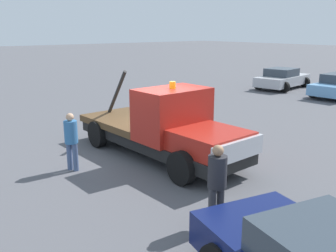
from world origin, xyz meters
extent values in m
plane|color=#545459|center=(0.00, 0.00, 0.00)|extent=(160.00, 160.00, 0.00)
cube|color=black|center=(0.00, 0.00, 0.53)|extent=(6.22, 2.04, 0.35)
cube|color=#B22319|center=(2.22, 0.07, 0.98)|extent=(1.78, 1.81, 0.55)
cube|color=silver|center=(3.13, 0.09, 0.95)|extent=(0.17, 1.86, 0.50)
cube|color=#B22319|center=(0.68, 0.02, 1.45)|extent=(1.42, 2.10, 1.49)
cube|color=brown|center=(-1.54, -0.05, 0.81)|extent=(3.14, 2.15, 0.22)
cylinder|color=black|center=(-2.24, -0.07, 1.70)|extent=(1.19, 0.16, 1.63)
cylinder|color=orange|center=(0.68, 0.02, 2.29)|extent=(0.18, 0.18, 0.20)
cylinder|color=black|center=(2.10, 1.04, 0.44)|extent=(0.88, 0.26, 0.88)
cylinder|color=black|center=(2.16, -0.92, 0.44)|extent=(0.88, 0.26, 0.88)
cylinder|color=black|center=(-2.03, 0.92, 0.44)|extent=(0.88, 0.26, 0.88)
cylinder|color=black|center=(-1.98, -1.04, 0.44)|extent=(0.88, 0.26, 0.88)
cylinder|color=black|center=(5.83, -1.24, 0.34)|extent=(0.68, 0.22, 0.68)
cylinder|color=#38383D|center=(4.12, -1.80, 0.41)|extent=(0.15, 0.15, 0.82)
cylinder|color=#38383D|center=(4.15, -1.60, 0.41)|extent=(0.15, 0.15, 0.82)
cylinder|color=#28282D|center=(4.14, -1.70, 1.14)|extent=(0.38, 0.38, 0.65)
sphere|color=#A87A56|center=(4.14, -1.70, 1.58)|extent=(0.22, 0.22, 0.22)
cylinder|color=#475B84|center=(-0.59, -2.67, 0.40)|extent=(0.15, 0.15, 0.79)
cylinder|color=#475B84|center=(-0.41, -2.57, 0.40)|extent=(0.15, 0.15, 0.79)
cylinder|color=teal|center=(-0.50, -2.62, 1.11)|extent=(0.36, 0.36, 0.63)
sphere|color=tan|center=(-0.50, -2.62, 1.53)|extent=(0.21, 0.21, 0.21)
cube|color=#B7B7BC|center=(-5.57, 14.65, 0.54)|extent=(2.50, 4.66, 0.60)
cube|color=#333D47|center=(-5.54, 14.43, 1.09)|extent=(1.90, 2.08, 0.50)
cylinder|color=black|center=(-6.67, 16.02, 0.34)|extent=(0.68, 0.22, 0.68)
cylinder|color=black|center=(-4.91, 16.27, 0.34)|extent=(0.68, 0.22, 0.68)
cylinder|color=black|center=(-6.24, 13.03, 0.34)|extent=(0.68, 0.22, 0.68)
cylinder|color=black|center=(-4.47, 13.29, 0.34)|extent=(0.68, 0.22, 0.68)
cylinder|color=black|center=(-2.37, 13.02, 0.34)|extent=(0.68, 0.22, 0.68)
camera|label=1|loc=(8.84, -6.75, 3.86)|focal=40.00mm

